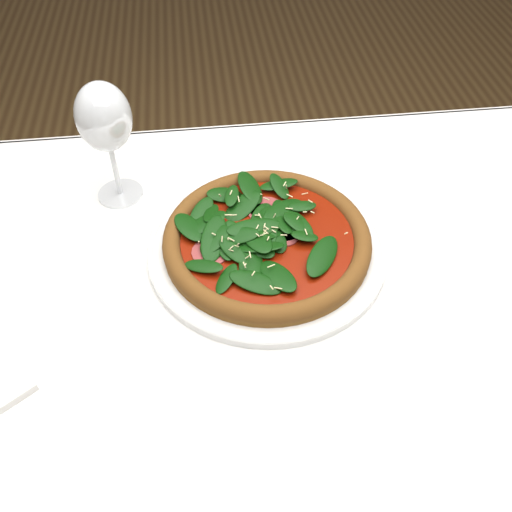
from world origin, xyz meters
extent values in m
plane|color=brown|center=(0.00, 0.00, 0.00)|extent=(6.00, 6.00, 0.00)
cube|color=white|center=(0.00, 0.00, 0.73)|extent=(1.20, 0.80, 0.04)
cylinder|color=#523120|center=(-0.54, 0.34, 0.35)|extent=(0.06, 0.06, 0.71)
cylinder|color=#523120|center=(0.54, 0.34, 0.35)|extent=(0.06, 0.06, 0.71)
cube|color=white|center=(0.00, 0.40, 0.64)|extent=(1.20, 0.01, 0.22)
cylinder|color=silver|center=(-0.07, 0.06, 0.76)|extent=(0.36, 0.36, 0.01)
torus|color=silver|center=(-0.07, 0.06, 0.76)|extent=(0.36, 0.36, 0.01)
cylinder|color=brown|center=(-0.07, 0.06, 0.77)|extent=(0.40, 0.40, 0.01)
torus|color=#AF6828|center=(-0.07, 0.06, 0.78)|extent=(0.41, 0.41, 0.03)
cylinder|color=maroon|center=(-0.07, 0.06, 0.78)|extent=(0.34, 0.34, 0.00)
cylinder|color=#A34141|center=(-0.07, 0.06, 0.78)|extent=(0.30, 0.30, 0.00)
ellipsoid|color=#103C0B|center=(-0.07, 0.06, 0.79)|extent=(0.32, 0.32, 0.02)
cylinder|color=beige|center=(-0.07, 0.06, 0.80)|extent=(0.30, 0.30, 0.00)
cylinder|color=white|center=(-0.30, 0.22, 0.75)|extent=(0.07, 0.07, 0.00)
cylinder|color=white|center=(-0.30, 0.22, 0.80)|extent=(0.01, 0.01, 0.10)
ellipsoid|color=white|center=(-0.30, 0.22, 0.90)|extent=(0.08, 0.08, 0.11)
camera|label=1|loc=(-0.16, -0.53, 1.38)|focal=40.00mm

